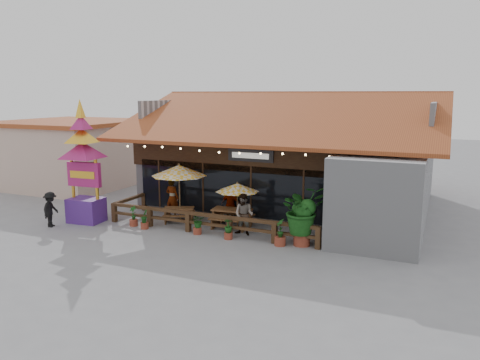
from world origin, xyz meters
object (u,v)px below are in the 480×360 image
at_px(thai_sign_tower, 83,153).
at_px(pedestrian, 51,209).
at_px(picnic_table_left, 179,212).
at_px(picnic_table_right, 232,215).
at_px(umbrella_right, 237,188).
at_px(umbrella_left, 179,171).
at_px(tropical_plant, 303,211).

bearing_deg(thai_sign_tower, pedestrian, -124.62).
distance_m(picnic_table_left, pedestrian, 5.77).
distance_m(picnic_table_right, pedestrian, 8.22).
distance_m(umbrella_right, picnic_table_right, 1.28).
distance_m(umbrella_left, tropical_plant, 6.49).
height_order(picnic_table_left, thai_sign_tower, thai_sign_tower).
height_order(umbrella_left, thai_sign_tower, thai_sign_tower).
bearing_deg(tropical_plant, pedestrian, -169.73).
relative_size(picnic_table_left, tropical_plant, 0.71).
distance_m(picnic_table_left, picnic_table_right, 2.70).
height_order(thai_sign_tower, pedestrian, thai_sign_tower).
xyz_separation_m(picnic_table_right, pedestrian, (-7.55, -3.25, 0.24)).
xyz_separation_m(picnic_table_left, thai_sign_tower, (-3.97, -1.80, 2.80)).
xyz_separation_m(umbrella_right, thai_sign_tower, (-6.88, -2.06, 1.43)).
distance_m(umbrella_right, pedestrian, 8.52).
height_order(umbrella_right, picnic_table_right, umbrella_right).
bearing_deg(pedestrian, thai_sign_tower, -51.21).
distance_m(umbrella_right, thai_sign_tower, 7.32).
bearing_deg(tropical_plant, thai_sign_tower, -175.92).
height_order(umbrella_right, tropical_plant, tropical_plant).
xyz_separation_m(tropical_plant, pedestrian, (-11.18, -2.03, -0.61)).
relative_size(tropical_plant, pedestrian, 1.53).
xyz_separation_m(picnic_table_right, tropical_plant, (3.63, -1.22, 0.85)).
distance_m(picnic_table_left, tropical_plant, 6.48).
xyz_separation_m(umbrella_left, thai_sign_tower, (-3.98, -1.88, 0.83)).
xyz_separation_m(umbrella_right, pedestrian, (-7.77, -3.35, -1.02)).
bearing_deg(tropical_plant, picnic_table_left, 170.45).
bearing_deg(pedestrian, umbrella_left, -73.51).
distance_m(umbrella_left, thai_sign_tower, 4.48).
bearing_deg(umbrella_left, tropical_plant, -10.29).
distance_m(picnic_table_right, tropical_plant, 3.92).
relative_size(umbrella_left, pedestrian, 2.13).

